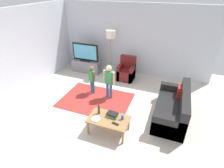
{
  "coord_description": "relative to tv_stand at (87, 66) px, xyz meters",
  "views": [
    {
      "loc": [
        1.62,
        -3.68,
        3.29
      ],
      "look_at": [
        0.0,
        0.6,
        0.65
      ],
      "focal_mm": 28.23,
      "sensor_mm": 36.0,
      "label": 1
    }
  ],
  "objects": [
    {
      "name": "child_center",
      "position": [
        1.6,
        -1.49,
        0.44
      ],
      "size": [
        0.38,
        0.18,
        1.14
      ],
      "color": "#33598C",
      "rests_on": "ground"
    },
    {
      "name": "tv",
      "position": [
        -0.0,
        -0.02,
        0.6
      ],
      "size": [
        1.1,
        0.28,
        0.71
      ],
      "color": "black",
      "rests_on": "tv_stand"
    },
    {
      "name": "child_near_tv",
      "position": [
        0.97,
        -1.42,
        0.35
      ],
      "size": [
        0.3,
        0.2,
        0.99
      ],
      "color": "#33598C",
      "rests_on": "ground"
    },
    {
      "name": "plate",
      "position": [
        1.88,
        -3.05,
        0.18
      ],
      "size": [
        0.22,
        0.22,
        0.02
      ],
      "color": "white",
      "rests_on": "coffee_table"
    },
    {
      "name": "tv_stand",
      "position": [
        0.0,
        0.0,
        0.0
      ],
      "size": [
        1.2,
        0.44,
        0.5
      ],
      "color": "slate",
      "rests_on": "ground"
    },
    {
      "name": "armchair",
      "position": [
        1.76,
        -0.04,
        0.05
      ],
      "size": [
        0.6,
        0.6,
        0.9
      ],
      "color": "maroon",
      "rests_on": "ground"
    },
    {
      "name": "couch",
      "position": [
        3.63,
        -1.78,
        0.05
      ],
      "size": [
        0.8,
        1.8,
        0.86
      ],
      "color": "black",
      "rests_on": "ground"
    },
    {
      "name": "wall_left",
      "position": [
        -1.22,
        -2.3,
        1.11
      ],
      "size": [
        0.12,
        6.0,
        2.7
      ],
      "primitive_type": "cube",
      "color": "silver",
      "rests_on": "ground"
    },
    {
      "name": "coffee_table",
      "position": [
        2.16,
        -2.93,
        0.13
      ],
      "size": [
        1.0,
        0.6,
        0.42
      ],
      "color": "olive",
      "rests_on": "ground"
    },
    {
      "name": "floor_lamp",
      "position": [
        1.04,
        0.15,
        1.3
      ],
      "size": [
        0.36,
        0.36,
        1.78
      ],
      "color": "#262626",
      "rests_on": "ground"
    },
    {
      "name": "ground",
      "position": [
        1.78,
        -2.3,
        -0.24
      ],
      "size": [
        7.8,
        7.8,
        0.0
      ],
      "primitive_type": "plane",
      "color": "beige"
    },
    {
      "name": "bottle",
      "position": [
        1.86,
        -2.83,
        0.3
      ],
      "size": [
        0.06,
        0.06,
        0.29
      ],
      "color": "#4C3319",
      "rests_on": "coffee_table"
    },
    {
      "name": "soda_can",
      "position": [
        2.48,
        -2.83,
        0.24
      ],
      "size": [
        0.07,
        0.07,
        0.12
      ],
      "primitive_type": "cylinder",
      "color": "#2659B2",
      "rests_on": "coffee_table"
    },
    {
      "name": "area_rug",
      "position": [
        1.26,
        -1.8,
        -0.24
      ],
      "size": [
        2.2,
        1.6,
        0.01
      ],
      "primitive_type": "cube",
      "color": "#9E2D28",
      "rests_on": "ground"
    },
    {
      "name": "tv_remote",
      "position": [
        2.38,
        -3.05,
        0.19
      ],
      "size": [
        0.18,
        0.08,
        0.02
      ],
      "primitive_type": "cube",
      "rotation": [
        0.0,
        0.0,
        -0.2
      ],
      "color": "black",
      "rests_on": "coffee_table"
    },
    {
      "name": "wall_back",
      "position": [
        1.78,
        0.7,
        1.11
      ],
      "size": [
        6.0,
        0.12,
        2.7
      ],
      "primitive_type": "cube",
      "color": "silver",
      "rests_on": "ground"
    },
    {
      "name": "book_stack",
      "position": [
        2.21,
        -2.81,
        0.22
      ],
      "size": [
        0.29,
        0.23,
        0.1
      ],
      "color": "#388C4C",
      "rests_on": "coffee_table"
    }
  ]
}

